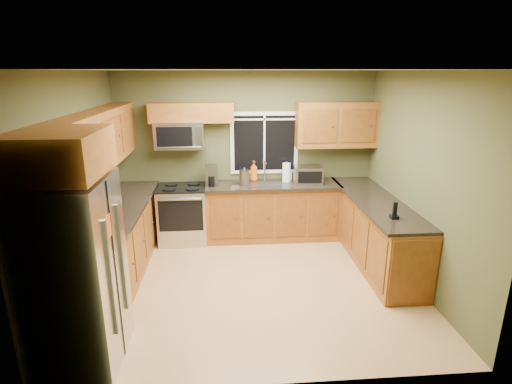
{
  "coord_description": "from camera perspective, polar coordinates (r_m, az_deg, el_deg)",
  "views": [
    {
      "loc": [
        -0.35,
        -4.7,
        2.69
      ],
      "look_at": [
        0.05,
        0.35,
        1.15
      ],
      "focal_mm": 28.0,
      "sensor_mm": 36.0,
      "label": 1
    }
  ],
  "objects": [
    {
      "name": "floor",
      "position": [
        5.42,
        -0.24,
        -12.82
      ],
      "size": [
        4.2,
        4.2,
        0.0
      ],
      "primitive_type": "plane",
      "color": "tan",
      "rests_on": "ground"
    },
    {
      "name": "ceiling",
      "position": [
        4.71,
        -0.28,
        17.04
      ],
      "size": [
        4.2,
        4.2,
        0.0
      ],
      "primitive_type": "plane",
      "rotation": [
        3.14,
        0.0,
        0.0
      ],
      "color": "white",
      "rests_on": "back_wall"
    },
    {
      "name": "back_wall",
      "position": [
        6.64,
        -1.42,
        5.28
      ],
      "size": [
        4.2,
        0.0,
        4.2
      ],
      "primitive_type": "plane",
      "rotation": [
        1.57,
        0.0,
        0.0
      ],
      "color": "#4B4D2A",
      "rests_on": "ground"
    },
    {
      "name": "front_wall",
      "position": [
        3.21,
        2.14,
        -7.77
      ],
      "size": [
        4.2,
        0.0,
        4.2
      ],
      "primitive_type": "plane",
      "rotation": [
        -1.57,
        0.0,
        0.0
      ],
      "color": "#4B4D2A",
      "rests_on": "ground"
    },
    {
      "name": "left_wall",
      "position": [
        5.19,
        -24.07,
        0.45
      ],
      "size": [
        0.0,
        3.6,
        3.6
      ],
      "primitive_type": "plane",
      "rotation": [
        1.57,
        0.0,
        1.57
      ],
      "color": "#4B4D2A",
      "rests_on": "ground"
    },
    {
      "name": "right_wall",
      "position": [
        5.46,
        22.29,
        1.43
      ],
      "size": [
        0.0,
        3.6,
        3.6
      ],
      "primitive_type": "plane",
      "rotation": [
        1.57,
        0.0,
        -1.57
      ],
      "color": "#4B4D2A",
      "rests_on": "ground"
    },
    {
      "name": "window",
      "position": [
        6.61,
        1.19,
        7.01
      ],
      "size": [
        1.12,
        0.03,
        1.02
      ],
      "color": "white",
      "rests_on": "back_wall"
    },
    {
      "name": "base_cabinets_left",
      "position": [
        5.82,
        -18.71,
        -6.67
      ],
      "size": [
        0.6,
        2.65,
        0.9
      ],
      "primitive_type": "cube",
      "color": "brown",
      "rests_on": "ground"
    },
    {
      "name": "countertop_left",
      "position": [
        5.65,
        -18.91,
        -2.29
      ],
      "size": [
        0.65,
        2.65,
        0.04
      ],
      "primitive_type": "cube",
      "color": "black",
      "rests_on": "base_cabinets_left"
    },
    {
      "name": "base_cabinets_back",
      "position": [
        6.63,
        2.37,
        -2.83
      ],
      "size": [
        2.17,
        0.6,
        0.9
      ],
      "primitive_type": "cube",
      "color": "brown",
      "rests_on": "ground"
    },
    {
      "name": "countertop_back",
      "position": [
        6.46,
        2.44,
        1.02
      ],
      "size": [
        2.17,
        0.65,
        0.04
      ],
      "primitive_type": "cube",
      "color": "black",
      "rests_on": "base_cabinets_back"
    },
    {
      "name": "base_cabinets_peninsula",
      "position": [
        6.09,
        16.58,
        -5.41
      ],
      "size": [
        0.6,
        2.52,
        0.9
      ],
      "color": "brown",
      "rests_on": "ground"
    },
    {
      "name": "countertop_peninsula",
      "position": [
        5.93,
        16.71,
        -1.18
      ],
      "size": [
        0.65,
        2.5,
        0.04
      ],
      "primitive_type": "cube",
      "color": "black",
      "rests_on": "base_cabinets_peninsula"
    },
    {
      "name": "upper_cabinets_left",
      "position": [
        5.47,
        -21.48,
        7.03
      ],
      "size": [
        0.33,
        2.65,
        0.72
      ],
      "primitive_type": "cube",
      "color": "brown",
      "rests_on": "left_wall"
    },
    {
      "name": "upper_cabinets_back_left",
      "position": [
        6.38,
        -9.17,
        11.14
      ],
      "size": [
        1.3,
        0.33,
        0.3
      ],
      "primitive_type": "cube",
      "color": "brown",
      "rests_on": "back_wall"
    },
    {
      "name": "upper_cabinets_back_right",
      "position": [
        6.63,
        11.41,
        9.41
      ],
      "size": [
        1.3,
        0.33,
        0.72
      ],
      "primitive_type": "cube",
      "color": "brown",
      "rests_on": "back_wall"
    },
    {
      "name": "upper_cabinet_over_fridge",
      "position": [
        3.73,
        -26.45,
        4.95
      ],
      "size": [
        0.72,
        0.9,
        0.38
      ],
      "primitive_type": "cube",
      "color": "brown",
      "rests_on": "left_wall"
    },
    {
      "name": "refrigerator",
      "position": [
        4.08,
        -24.35,
        -10.71
      ],
      "size": [
        0.74,
        0.9,
        1.8
      ],
      "color": "#B7B7BC",
      "rests_on": "ground"
    },
    {
      "name": "range",
      "position": [
        6.59,
        -10.37,
        -3.06
      ],
      "size": [
        0.76,
        0.69,
        0.94
      ],
      "color": "#B7B7BC",
      "rests_on": "ground"
    },
    {
      "name": "microwave",
      "position": [
        6.41,
        -10.85,
        8.01
      ],
      "size": [
        0.76,
        0.41,
        0.42
      ],
      "color": "#B7B7BC",
      "rests_on": "back_wall"
    },
    {
      "name": "sink",
      "position": [
        6.46,
        1.42,
        1.32
      ],
      "size": [
        0.6,
        0.42,
        0.36
      ],
      "color": "slate",
      "rests_on": "countertop_back"
    },
    {
      "name": "toaster_oven",
      "position": [
        6.51,
        7.42,
        2.46
      ],
      "size": [
        0.46,
        0.37,
        0.28
      ],
      "color": "#B7B7BC",
      "rests_on": "countertop_back"
    },
    {
      "name": "coffee_maker",
      "position": [
        6.38,
        -6.36,
        2.3
      ],
      "size": [
        0.2,
        0.27,
        0.32
      ],
      "color": "slate",
      "rests_on": "countertop_back"
    },
    {
      "name": "kettle",
      "position": [
        6.35,
        -1.67,
        2.22
      ],
      "size": [
        0.2,
        0.2,
        0.3
      ],
      "color": "#B7B7BC",
      "rests_on": "countertop_back"
    },
    {
      "name": "paper_towel_roll",
      "position": [
        6.58,
        4.36,
        2.83
      ],
      "size": [
        0.17,
        0.17,
        0.34
      ],
      "color": "white",
      "rests_on": "countertop_back"
    },
    {
      "name": "soap_bottle_a",
      "position": [
        6.61,
        -0.31,
        3.04
      ],
      "size": [
        0.16,
        0.16,
        0.33
      ],
      "primitive_type": "imported",
      "rotation": [
        0.0,
        0.0,
        0.35
      ],
      "color": "#CF5913",
      "rests_on": "countertop_back"
    },
    {
      "name": "soap_bottle_b",
      "position": [
        6.67,
        4.68,
        2.43
      ],
      "size": [
        0.11,
        0.11,
        0.18
      ],
      "primitive_type": "imported",
      "rotation": [
        0.0,
        0.0,
        0.43
      ],
      "color": "white",
      "rests_on": "countertop_back"
    },
    {
      "name": "cordless_phone",
      "position": [
        5.22,
        19.18,
        -2.93
      ],
      "size": [
        0.1,
        0.1,
        0.21
      ],
      "color": "black",
      "rests_on": "countertop_peninsula"
    }
  ]
}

